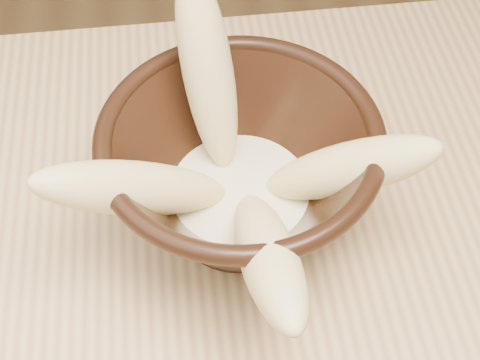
# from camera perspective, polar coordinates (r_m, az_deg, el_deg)

# --- Properties ---
(bowl) EXTENTS (0.22, 0.22, 0.12)m
(bowl) POSITION_cam_1_polar(r_m,az_deg,el_deg) (0.53, 0.00, 0.66)
(bowl) COLOR black
(bowl) RESTS_ON table
(milk_puddle) EXTENTS (0.12, 0.12, 0.02)m
(milk_puddle) POSITION_cam_1_polar(r_m,az_deg,el_deg) (0.56, 0.00, -1.19)
(milk_puddle) COLOR #F0EAC1
(milk_puddle) RESTS_ON bowl
(banana_upright) EXTENTS (0.06, 0.11, 0.18)m
(banana_upright) POSITION_cam_1_polar(r_m,az_deg,el_deg) (0.53, -2.77, 9.25)
(banana_upright) COLOR #F9E493
(banana_upright) RESTS_ON bowl
(banana_left) EXTENTS (0.17, 0.10, 0.13)m
(banana_left) POSITION_cam_1_polar(r_m,az_deg,el_deg) (0.50, -8.77, -0.70)
(banana_left) COLOR #F9E493
(banana_left) RESTS_ON bowl
(banana_right) EXTENTS (0.15, 0.09, 0.12)m
(banana_right) POSITION_cam_1_polar(r_m,az_deg,el_deg) (0.52, 9.18, 0.96)
(banana_right) COLOR #F9E493
(banana_right) RESTS_ON bowl
(banana_front) EXTENTS (0.05, 0.18, 0.13)m
(banana_front) POSITION_cam_1_polar(r_m,az_deg,el_deg) (0.46, 2.36, -6.43)
(banana_front) COLOR #F9E493
(banana_front) RESTS_ON bowl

